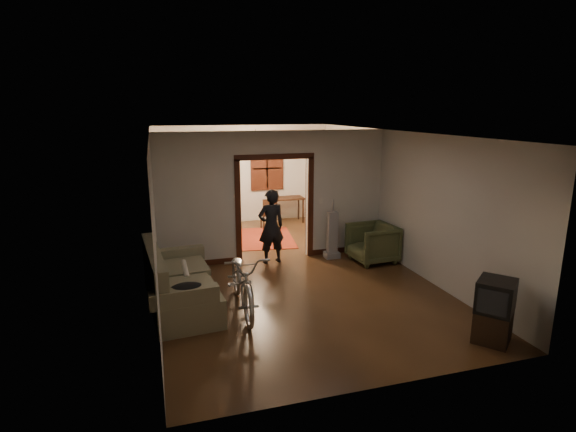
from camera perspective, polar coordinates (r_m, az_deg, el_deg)
name	(u,v)px	position (r m, az deg, el deg)	size (l,w,h in m)	color
floor	(284,269)	(9.40, -0.53, -6.73)	(5.00, 8.50, 0.01)	#361F11
ceiling	(284,132)	(8.83, -0.57, 10.59)	(5.00, 8.50, 0.01)	white
wall_back	(243,174)	(13.09, -5.72, 5.29)	(5.00, 0.02, 2.80)	beige
wall_left	(154,211)	(8.67, -16.63, 0.63)	(0.02, 8.50, 2.80)	beige
wall_right	(395,196)	(9.98, 13.40, 2.45)	(0.02, 8.50, 2.80)	beige
partition_wall	(274,196)	(9.72, -1.77, 2.53)	(5.00, 0.14, 2.80)	beige
door_casing	(274,210)	(9.78, -1.76, 0.80)	(1.74, 0.20, 2.32)	#36160C
far_window	(267,168)	(13.18, -2.70, 6.06)	(0.98, 0.06, 1.28)	black
chandelier	(256,146)	(11.28, -4.11, 8.88)	(0.24, 0.24, 0.24)	#FFE0A5
light_switch	(321,201)	(9.99, 4.18, 1.92)	(0.08, 0.01, 0.12)	silver
sofa	(180,277)	(7.74, -13.51, -7.59)	(1.00, 2.23, 1.02)	brown
rolled_paper	(185,270)	(8.01, -12.93, -6.67)	(0.10, 0.10, 0.83)	beige
jacket	(187,288)	(6.83, -12.70, -8.91)	(0.48, 0.36, 0.14)	black
bicycle	(243,280)	(7.44, -5.79, -8.07)	(0.69, 1.98, 1.04)	silver
armchair	(372,243)	(9.88, 10.64, -3.40)	(0.89, 0.91, 0.83)	#434A29
tv_stand	(493,325)	(7.20, 24.54, -12.52)	(0.51, 0.47, 0.47)	black
crt_tv	(496,296)	(7.02, 24.90, -9.17)	(0.53, 0.48, 0.46)	black
vacuum	(332,235)	(9.98, 5.63, -2.40)	(0.32, 0.26, 1.05)	gray
person	(271,226)	(9.56, -2.16, -1.34)	(0.59, 0.38, 1.60)	black
oriental_rug	(262,238)	(11.56, -3.31, -2.81)	(1.55, 2.03, 0.02)	maroon
locker	(200,193)	(12.61, -11.06, 2.92)	(0.99, 0.55, 1.98)	#212E1B
globe	(199,158)	(12.48, -11.26, 7.21)	(0.28, 0.28, 0.28)	#1E5972
desk	(287,210)	(13.13, -0.18, 0.77)	(0.98, 0.55, 0.72)	black
desk_chair	(268,214)	(12.29, -2.52, 0.27)	(0.39, 0.39, 0.88)	black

